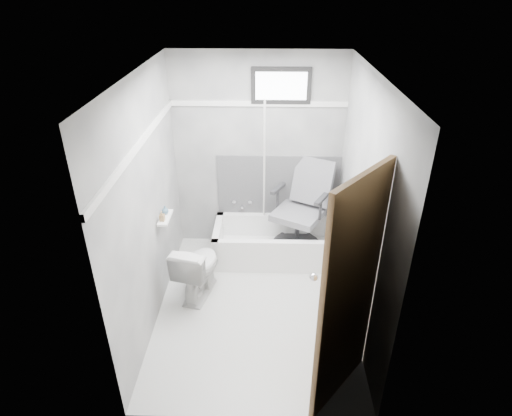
{
  "coord_description": "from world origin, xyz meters",
  "views": [
    {
      "loc": [
        0.1,
        -3.46,
        3.1
      ],
      "look_at": [
        0.0,
        0.35,
        1.0
      ],
      "focal_mm": 30.0,
      "sensor_mm": 36.0,
      "label": 1
    }
  ],
  "objects_px": {
    "bathtub": "(276,242)",
    "door": "(393,325)",
    "soap_bottle_a": "(162,216)",
    "soap_bottle_b": "(165,210)",
    "toilet": "(198,268)",
    "office_chair": "(298,208)"
  },
  "relations": [
    {
      "from": "soap_bottle_a",
      "to": "office_chair",
      "type": "bearing_deg",
      "value": 27.68
    },
    {
      "from": "bathtub",
      "to": "door",
      "type": "height_order",
      "value": "door"
    },
    {
      "from": "toilet",
      "to": "soap_bottle_b",
      "type": "distance_m",
      "value": 0.72
    },
    {
      "from": "toilet",
      "to": "door",
      "type": "bearing_deg",
      "value": 150.86
    },
    {
      "from": "soap_bottle_a",
      "to": "soap_bottle_b",
      "type": "xyz_separation_m",
      "value": [
        0.0,
        0.14,
        -0.01
      ]
    },
    {
      "from": "bathtub",
      "to": "soap_bottle_a",
      "type": "xyz_separation_m",
      "value": [
        -1.17,
        -0.71,
        0.76
      ]
    },
    {
      "from": "soap_bottle_b",
      "to": "door",
      "type": "bearing_deg",
      "value": -40.5
    },
    {
      "from": "bathtub",
      "to": "door",
      "type": "relative_size",
      "value": 0.75
    },
    {
      "from": "bathtub",
      "to": "soap_bottle_a",
      "type": "distance_m",
      "value": 1.56
    },
    {
      "from": "soap_bottle_a",
      "to": "door",
      "type": "bearing_deg",
      "value": -37.99
    },
    {
      "from": "office_chair",
      "to": "door",
      "type": "bearing_deg",
      "value": -49.01
    },
    {
      "from": "office_chair",
      "to": "door",
      "type": "height_order",
      "value": "door"
    },
    {
      "from": "bathtub",
      "to": "office_chair",
      "type": "xyz_separation_m",
      "value": [
        0.25,
        0.04,
        0.45
      ]
    },
    {
      "from": "toilet",
      "to": "soap_bottle_a",
      "type": "bearing_deg",
      "value": 12.68
    },
    {
      "from": "toilet",
      "to": "soap_bottle_b",
      "type": "bearing_deg",
      "value": -10.75
    },
    {
      "from": "bathtub",
      "to": "soap_bottle_b",
      "type": "bearing_deg",
      "value": -154.01
    },
    {
      "from": "office_chair",
      "to": "door",
      "type": "distance_m",
      "value": 2.32
    },
    {
      "from": "bathtub",
      "to": "soap_bottle_b",
      "type": "height_order",
      "value": "soap_bottle_b"
    },
    {
      "from": "soap_bottle_a",
      "to": "soap_bottle_b",
      "type": "relative_size",
      "value": 1.16
    },
    {
      "from": "bathtub",
      "to": "office_chair",
      "type": "height_order",
      "value": "office_chair"
    },
    {
      "from": "bathtub",
      "to": "office_chair",
      "type": "bearing_deg",
      "value": 8.1
    },
    {
      "from": "office_chair",
      "to": "soap_bottle_b",
      "type": "relative_size",
      "value": 11.97
    }
  ]
}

